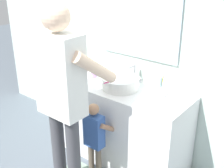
% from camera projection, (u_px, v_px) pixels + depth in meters
% --- Properties ---
extents(back_wall, '(4.40, 0.10, 2.70)m').
position_uv_depth(back_wall, '(142.00, 25.00, 2.80)').
color(back_wall, silver).
rests_on(back_wall, ground).
extents(vanity_cabinet, '(1.36, 0.54, 0.80)m').
position_uv_depth(vanity_cabinet, '(121.00, 124.00, 2.95)').
color(vanity_cabinet, white).
rests_on(vanity_cabinet, ground).
extents(sink_basin, '(0.36, 0.36, 0.11)m').
position_uv_depth(sink_basin, '(121.00, 83.00, 2.75)').
color(sink_basin, silver).
rests_on(sink_basin, vanity_cabinet).
extents(faucet, '(0.18, 0.14, 0.18)m').
position_uv_depth(faucet, '(133.00, 74.00, 2.90)').
color(faucet, '#B7BABF').
rests_on(faucet, vanity_cabinet).
extents(toothbrush_cup, '(0.07, 0.07, 0.21)m').
position_uv_depth(toothbrush_cup, '(162.00, 91.00, 2.59)').
color(toothbrush_cup, silver).
rests_on(toothbrush_cup, vanity_cabinet).
extents(soap_bottle, '(0.06, 0.06, 0.16)m').
position_uv_depth(soap_bottle, '(93.00, 72.00, 3.00)').
color(soap_bottle, '#B27FC6').
rests_on(soap_bottle, vanity_cabinet).
extents(child_toddler, '(0.24, 0.24, 0.79)m').
position_uv_depth(child_toddler, '(95.00, 135.00, 2.63)').
color(child_toddler, '#6B5B4C').
rests_on(child_toddler, ground).
extents(adult_parent, '(0.52, 0.55, 1.66)m').
position_uv_depth(adult_parent, '(63.00, 87.00, 2.31)').
color(adult_parent, '#47474C').
rests_on(adult_parent, ground).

